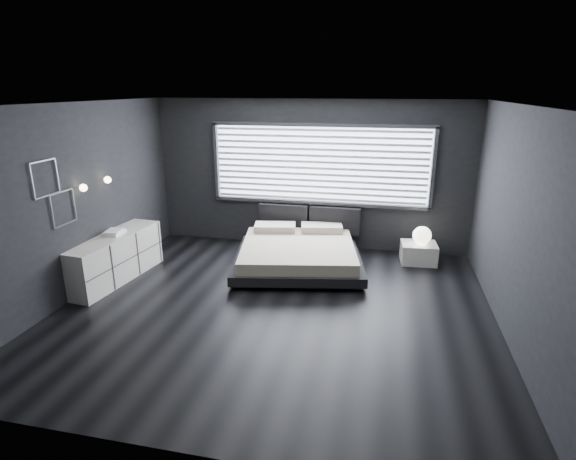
# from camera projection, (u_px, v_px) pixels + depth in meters

# --- Properties ---
(room) EXTENTS (6.04, 6.00, 2.80)m
(room) POSITION_uv_depth(u_px,v_px,m) (274.00, 213.00, 5.96)
(room) COLOR black
(room) RESTS_ON ground
(window) EXTENTS (4.14, 0.09, 1.52)m
(window) POSITION_uv_depth(u_px,v_px,m) (320.00, 165.00, 8.36)
(window) COLOR white
(window) RESTS_ON ground
(headboard) EXTENTS (1.96, 0.16, 0.52)m
(headboard) POSITION_uv_depth(u_px,v_px,m) (309.00, 219.00, 8.67)
(headboard) COLOR black
(headboard) RESTS_ON ground
(sconce_near) EXTENTS (0.18, 0.11, 0.11)m
(sconce_near) POSITION_uv_depth(u_px,v_px,m) (83.00, 188.00, 6.53)
(sconce_near) COLOR silver
(sconce_near) RESTS_ON ground
(sconce_far) EXTENTS (0.18, 0.11, 0.11)m
(sconce_far) POSITION_uv_depth(u_px,v_px,m) (107.00, 180.00, 7.09)
(sconce_far) COLOR silver
(sconce_far) RESTS_ON ground
(wall_art_upper) EXTENTS (0.01, 0.48, 0.48)m
(wall_art_upper) POSITION_uv_depth(u_px,v_px,m) (45.00, 178.00, 5.92)
(wall_art_upper) COLOR #47474C
(wall_art_upper) RESTS_ON ground
(wall_art_lower) EXTENTS (0.01, 0.48, 0.48)m
(wall_art_lower) POSITION_uv_depth(u_px,v_px,m) (64.00, 208.00, 6.29)
(wall_art_lower) COLOR #47474C
(wall_art_lower) RESTS_ON ground
(bed) EXTENTS (2.47, 2.40, 0.55)m
(bed) POSITION_uv_depth(u_px,v_px,m) (298.00, 253.00, 7.79)
(bed) COLOR black
(bed) RESTS_ON ground
(nightstand) EXTENTS (0.64, 0.55, 0.36)m
(nightstand) POSITION_uv_depth(u_px,v_px,m) (418.00, 253.00, 8.00)
(nightstand) COLOR white
(nightstand) RESTS_ON ground
(orb_lamp) EXTENTS (0.32, 0.32, 0.32)m
(orb_lamp) POSITION_uv_depth(u_px,v_px,m) (422.00, 235.00, 7.87)
(orb_lamp) COLOR white
(orb_lamp) RESTS_ON nightstand
(dresser) EXTENTS (0.72, 1.91, 0.75)m
(dresser) POSITION_uv_depth(u_px,v_px,m) (114.00, 258.00, 7.24)
(dresser) COLOR white
(dresser) RESTS_ON ground
(book_stack) EXTENTS (0.28, 0.36, 0.07)m
(book_stack) POSITION_uv_depth(u_px,v_px,m) (114.00, 232.00, 7.19)
(book_stack) COLOR white
(book_stack) RESTS_ON dresser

